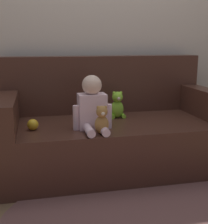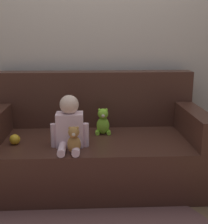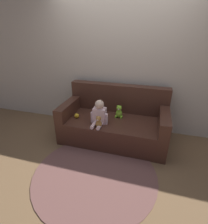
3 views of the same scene
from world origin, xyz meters
TOP-DOWN VIEW (x-y plane):
  - ground_plane at (0.00, 0.00)m, footprint 12.00×12.00m
  - wall_back at (0.00, 0.54)m, footprint 8.00×0.05m
  - couch at (0.00, 0.07)m, footprint 1.83×0.92m
  - person_baby at (-0.20, -0.21)m, footprint 0.30×0.33m
  - teddy_bear_brown at (-0.16, -0.36)m, footprint 0.10×0.09m
  - plush_toy_side at (0.07, 0.08)m, footprint 0.14×0.11m
  - toy_ball at (-0.64, -0.15)m, footprint 0.08×0.08m

SIDE VIEW (x-z plane):
  - ground_plane at x=0.00m, z-range 0.00..0.00m
  - couch at x=0.00m, z-range -0.15..0.78m
  - toy_ball at x=-0.64m, z-range 0.41..0.50m
  - teddy_bear_brown at x=-0.16m, z-range 0.41..0.62m
  - plush_toy_side at x=0.07m, z-range 0.41..0.64m
  - person_baby at x=-0.20m, z-range 0.38..0.78m
  - wall_back at x=0.00m, z-range 0.00..2.60m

